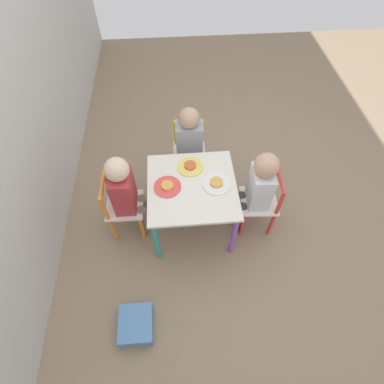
# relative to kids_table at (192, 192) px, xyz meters

# --- Properties ---
(ground_plane) EXTENTS (6.00, 6.00, 0.00)m
(ground_plane) POSITION_rel_kids_table_xyz_m (0.00, 0.00, -0.41)
(ground_plane) COLOR #8C755B
(kids_table) EXTENTS (0.60, 0.60, 0.48)m
(kids_table) POSITION_rel_kids_table_xyz_m (0.00, 0.00, 0.00)
(kids_table) COLOR silver
(kids_table) RESTS_ON ground_plane
(chair_orange) EXTENTS (0.26, 0.26, 0.54)m
(chair_orange) POSITION_rel_kids_table_xyz_m (0.01, 0.51, -0.14)
(chair_orange) COLOR silver
(chair_orange) RESTS_ON ground_plane
(chair_yellow) EXTENTS (0.27, 0.27, 0.54)m
(chair_yellow) POSITION_rel_kids_table_xyz_m (0.51, -0.02, -0.14)
(chair_yellow) COLOR silver
(chair_yellow) RESTS_ON ground_plane
(chair_red) EXTENTS (0.28, 0.28, 0.54)m
(chair_red) POSITION_rel_kids_table_xyz_m (-0.03, -0.50, -0.14)
(chair_red) COLOR silver
(chair_red) RESTS_ON ground_plane
(child_back) EXTENTS (0.20, 0.21, 0.76)m
(child_back) POSITION_rel_kids_table_xyz_m (0.01, 0.44, 0.04)
(child_back) COLOR #7A6B5B
(child_back) RESTS_ON ground_plane
(child_right) EXTENTS (0.21, 0.20, 0.75)m
(child_right) POSITION_rel_kids_table_xyz_m (0.44, -0.02, 0.03)
(child_right) COLOR #4C608E
(child_right) RESTS_ON ground_plane
(child_front) EXTENTS (0.21, 0.22, 0.76)m
(child_front) POSITION_rel_kids_table_xyz_m (-0.03, -0.44, 0.05)
(child_front) COLOR #38383D
(child_front) RESTS_ON ground_plane
(plate_back) EXTENTS (0.18, 0.18, 0.03)m
(plate_back) POSITION_rel_kids_table_xyz_m (0.00, 0.16, 0.08)
(plate_back) COLOR #E54C47
(plate_back) RESTS_ON kids_table
(plate_right) EXTENTS (0.18, 0.18, 0.03)m
(plate_right) POSITION_rel_kids_table_xyz_m (0.16, 0.00, 0.08)
(plate_right) COLOR #EADB66
(plate_right) RESTS_ON kids_table
(plate_front) EXTENTS (0.20, 0.20, 0.03)m
(plate_front) POSITION_rel_kids_table_xyz_m (-0.00, -0.16, 0.08)
(plate_front) COLOR white
(plate_front) RESTS_ON kids_table
(storage_bin) EXTENTS (0.24, 0.21, 0.10)m
(storage_bin) POSITION_rel_kids_table_xyz_m (-0.75, 0.42, -0.36)
(storage_bin) COLOR #4C7FB7
(storage_bin) RESTS_ON ground_plane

